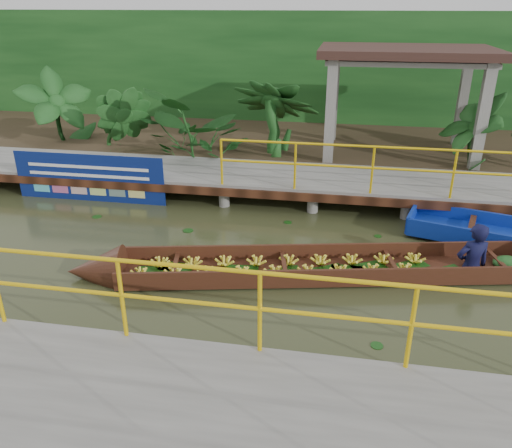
# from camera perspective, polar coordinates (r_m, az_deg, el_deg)

# --- Properties ---
(ground) EXTENTS (80.00, 80.00, 0.00)m
(ground) POSITION_cam_1_polar(r_m,az_deg,el_deg) (8.81, -1.37, -4.81)
(ground) COLOR #33351A
(ground) RESTS_ON ground
(land_strip) EXTENTS (30.00, 8.00, 0.45)m
(land_strip) POSITION_cam_1_polar(r_m,az_deg,el_deg) (15.67, 4.10, 9.09)
(land_strip) COLOR #352A1A
(land_strip) RESTS_ON ground
(far_dock) EXTENTS (16.00, 2.06, 1.66)m
(far_dock) POSITION_cam_1_polar(r_m,az_deg,el_deg) (11.72, 2.01, 5.24)
(far_dock) COLOR slate
(far_dock) RESTS_ON ground
(pavilion) EXTENTS (4.40, 3.00, 3.00)m
(pavilion) POSITION_cam_1_polar(r_m,az_deg,el_deg) (14.01, 16.72, 17.22)
(pavilion) COLOR slate
(pavilion) RESTS_ON ground
(foliage_backdrop) EXTENTS (30.00, 0.80, 4.00)m
(foliage_backdrop) POSITION_cam_1_polar(r_m,az_deg,el_deg) (17.77, 5.21, 16.68)
(foliage_backdrop) COLOR #144016
(foliage_backdrop) RESTS_ON ground
(vendor_boat) EXTENTS (9.10, 2.76, 2.03)m
(vendor_boat) POSITION_cam_1_polar(r_m,az_deg,el_deg) (8.63, 11.38, -4.23)
(vendor_boat) COLOR #381E0F
(vendor_boat) RESTS_ON ground
(blue_banner) EXTENTS (3.61, 0.04, 1.13)m
(blue_banner) POSITION_cam_1_polar(r_m,az_deg,el_deg) (12.11, -18.53, 5.01)
(blue_banner) COLOR navy
(blue_banner) RESTS_ON ground
(tropical_plants) EXTENTS (14.45, 1.45, 1.81)m
(tropical_plants) POSITION_cam_1_polar(r_m,az_deg,el_deg) (13.34, 1.11, 11.50)
(tropical_plants) COLOR #144016
(tropical_plants) RESTS_ON ground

